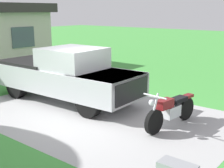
# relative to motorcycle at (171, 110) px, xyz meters

# --- Properties ---
(ground_plane) EXTENTS (80.00, 80.00, 0.00)m
(ground_plane) POSITION_rel_motorcycle_xyz_m (-0.51, 2.27, -0.47)
(ground_plane) COLOR green
(driveway_pad) EXTENTS (5.47, 8.26, 0.01)m
(driveway_pad) POSITION_rel_motorcycle_xyz_m (-0.51, 2.27, -0.47)
(driveway_pad) COLOR #A6A6A6
(driveway_pad) RESTS_ON ground
(motorcycle) EXTENTS (2.21, 0.70, 1.09)m
(motorcycle) POSITION_rel_motorcycle_xyz_m (0.00, 0.00, 0.00)
(motorcycle) COLOR black
(motorcycle) RESTS_ON ground
(pickup_truck) EXTENTS (2.18, 5.69, 1.90)m
(pickup_truck) POSITION_rel_motorcycle_xyz_m (-0.11, 4.15, 0.48)
(pickup_truck) COLOR black
(pickup_truck) RESTS_ON ground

